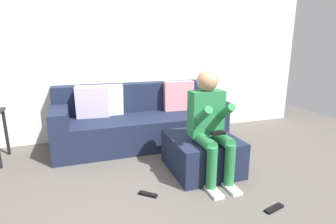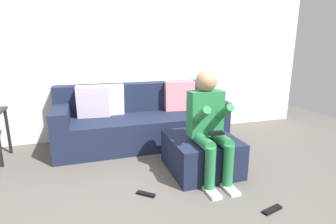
{
  "view_description": "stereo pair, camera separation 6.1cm",
  "coord_description": "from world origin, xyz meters",
  "views": [
    {
      "loc": [
        -0.61,
        -1.61,
        1.34
      ],
      "look_at": [
        0.39,
        1.32,
        0.56
      ],
      "focal_mm": 28.13,
      "sensor_mm": 36.0,
      "label": 1
    },
    {
      "loc": [
        -0.55,
        -1.63,
        1.34
      ],
      "look_at": [
        0.39,
        1.32,
        0.56
      ],
      "focal_mm": 28.13,
      "sensor_mm": 36.0,
      "label": 2
    }
  ],
  "objects": [
    {
      "name": "ottoman",
      "position": [
        0.61,
        0.82,
        0.19
      ],
      "size": [
        0.7,
        0.76,
        0.38
      ],
      "primitive_type": "cube",
      "color": "#192138",
      "rests_on": "ground_plane"
    },
    {
      "name": "couch_sectional",
      "position": [
        0.15,
        1.88,
        0.32
      ],
      "size": [
        2.27,
        0.87,
        0.84
      ],
      "color": "#192138",
      "rests_on": "ground_plane"
    },
    {
      "name": "remote_by_storage_bin",
      "position": [
        -0.09,
        0.49,
        0.01
      ],
      "size": [
        0.17,
        0.15,
        0.02
      ],
      "primitive_type": "cube",
      "rotation": [
        0.0,
        0.0,
        -0.71
      ],
      "color": "black",
      "rests_on": "ground_plane"
    },
    {
      "name": "remote_near_ottoman",
      "position": [
        0.86,
        -0.06,
        0.01
      ],
      "size": [
        0.2,
        0.1,
        0.02
      ],
      "primitive_type": "cube",
      "rotation": [
        0.0,
        0.0,
        0.24
      ],
      "color": "black",
      "rests_on": "ground_plane"
    },
    {
      "name": "person_seated",
      "position": [
        0.6,
        0.63,
        0.62
      ],
      "size": [
        0.35,
        0.62,
        1.11
      ],
      "color": "#26723F",
      "rests_on": "ground_plane"
    },
    {
      "name": "wall_back",
      "position": [
        0.0,
        2.3,
        1.37
      ],
      "size": [
        6.07,
        0.1,
        2.75
      ],
      "primitive_type": "cube",
      "color": "silver",
      "rests_on": "ground_plane"
    }
  ]
}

